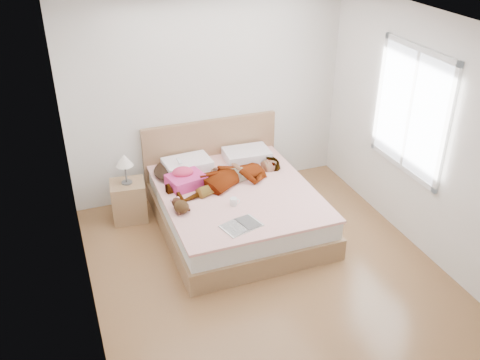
{
  "coord_description": "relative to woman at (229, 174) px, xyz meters",
  "views": [
    {
      "loc": [
        -1.86,
        -4.14,
        3.66
      ],
      "look_at": [
        0.0,
        0.85,
        0.7
      ],
      "focal_mm": 40.0,
      "sensor_mm": 36.0,
      "label": 1
    }
  ],
  "objects": [
    {
      "name": "plush_toy",
      "position": [
        -0.72,
        -0.46,
        -0.03
      ],
      "size": [
        0.21,
        0.28,
        0.14
      ],
      "color": "black",
      "rests_on": "bed"
    },
    {
      "name": "coffee_mug",
      "position": [
        -0.13,
        -0.53,
        -0.06
      ],
      "size": [
        0.12,
        0.1,
        0.09
      ],
      "color": "white",
      "rests_on": "bed"
    },
    {
      "name": "bed",
      "position": [
        0.02,
        -0.15,
        -0.34
      ],
      "size": [
        1.8,
        2.08,
        1.0
      ],
      "color": "olive",
      "rests_on": "ground"
    },
    {
      "name": "towel",
      "position": [
        -0.51,
        0.1,
        -0.02
      ],
      "size": [
        0.48,
        0.42,
        0.22
      ],
      "color": "#D13984",
      "rests_on": "bed"
    },
    {
      "name": "magazine",
      "position": [
        -0.2,
        -0.96,
        -0.1
      ],
      "size": [
        0.46,
        0.37,
        0.02
      ],
      "color": "white",
      "rests_on": "bed"
    },
    {
      "name": "ground",
      "position": [
        0.02,
        -1.18,
        -0.62
      ],
      "size": [
        4.0,
        4.0,
        0.0
      ],
      "primitive_type": "plane",
      "color": "#4F3018",
      "rests_on": "ground"
    },
    {
      "name": "nightstand",
      "position": [
        -1.16,
        0.41,
        -0.32
      ],
      "size": [
        0.45,
        0.41,
        0.89
      ],
      "color": "brown",
      "rests_on": "ground"
    },
    {
      "name": "phone",
      "position": [
        -0.5,
        0.4,
        0.07
      ],
      "size": [
        0.06,
        0.1,
        0.05
      ],
      "primitive_type": "cube",
      "rotation": [
        0.44,
        0.0,
        0.22
      ],
      "color": "silver",
      "rests_on": "bed"
    },
    {
      "name": "woman",
      "position": [
        0.0,
        0.0,
        0.0
      ],
      "size": [
        1.62,
        0.9,
        0.21
      ],
      "primitive_type": "imported",
      "rotation": [
        0.0,
        0.0,
        -1.35
      ],
      "color": "white",
      "rests_on": "bed"
    },
    {
      "name": "hair",
      "position": [
        -0.57,
        0.45,
        -0.06
      ],
      "size": [
        0.64,
        0.72,
        0.09
      ],
      "primitive_type": "ellipsoid",
      "rotation": [
        0.0,
        0.0,
        -0.3
      ],
      "color": "black",
      "rests_on": "bed"
    },
    {
      "name": "room_shell",
      "position": [
        1.79,
        -0.88,
        0.88
      ],
      "size": [
        4.0,
        4.0,
        4.0
      ],
      "color": "white",
      "rests_on": "ground"
    }
  ]
}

